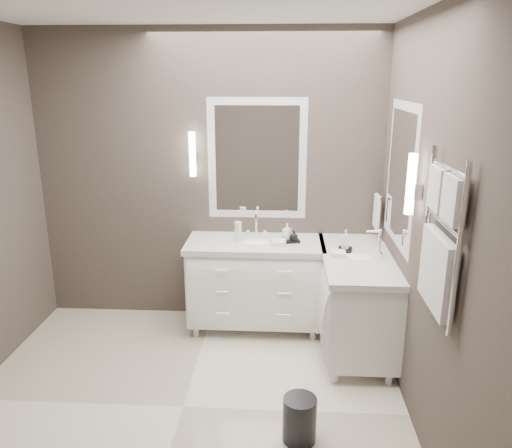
# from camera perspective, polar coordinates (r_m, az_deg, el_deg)

# --- Properties ---
(floor) EXTENTS (3.20, 3.00, 0.01)m
(floor) POSITION_cam_1_polar(r_m,az_deg,el_deg) (3.85, -8.34, -20.02)
(floor) COLOR white
(floor) RESTS_ON ground
(wall_back) EXTENTS (3.20, 0.01, 2.70)m
(wall_back) POSITION_cam_1_polar(r_m,az_deg,el_deg) (4.67, -5.42, 5.04)
(wall_back) COLOR #433A36
(wall_back) RESTS_ON floor
(wall_front) EXTENTS (3.20, 0.01, 2.70)m
(wall_front) POSITION_cam_1_polar(r_m,az_deg,el_deg) (1.91, -19.20, -13.57)
(wall_front) COLOR #433A36
(wall_front) RESTS_ON floor
(wall_right) EXTENTS (0.01, 3.00, 2.70)m
(wall_right) POSITION_cam_1_polar(r_m,az_deg,el_deg) (3.29, 19.16, -0.77)
(wall_right) COLOR #433A36
(wall_right) RESTS_ON floor
(vanity_back) EXTENTS (1.24, 0.59, 0.97)m
(vanity_back) POSITION_cam_1_polar(r_m,az_deg,el_deg) (4.61, -0.07, -6.29)
(vanity_back) COLOR white
(vanity_back) RESTS_ON floor
(vanity_right) EXTENTS (0.59, 1.24, 0.97)m
(vanity_right) POSITION_cam_1_polar(r_m,az_deg,el_deg) (4.35, 11.37, -8.08)
(vanity_right) COLOR white
(vanity_right) RESTS_ON floor
(mirror_back) EXTENTS (0.90, 0.02, 1.10)m
(mirror_back) POSITION_cam_1_polar(r_m,az_deg,el_deg) (4.57, 0.12, 7.41)
(mirror_back) COLOR white
(mirror_back) RESTS_ON wall_back
(mirror_right) EXTENTS (0.02, 0.90, 1.10)m
(mirror_right) POSITION_cam_1_polar(r_m,az_deg,el_deg) (3.99, 16.18, 5.40)
(mirror_right) COLOR white
(mirror_right) RESTS_ON wall_right
(sconce_back) EXTENTS (0.06, 0.06, 0.40)m
(sconce_back) POSITION_cam_1_polar(r_m,az_deg,el_deg) (4.57, -7.28, 7.82)
(sconce_back) COLOR white
(sconce_back) RESTS_ON wall_back
(sconce_right) EXTENTS (0.06, 0.06, 0.40)m
(sconce_right) POSITION_cam_1_polar(r_m,az_deg,el_deg) (3.41, 17.28, 4.24)
(sconce_right) COLOR white
(sconce_right) RESTS_ON wall_right
(towel_bar_corner) EXTENTS (0.03, 0.22, 0.30)m
(towel_bar_corner) POSITION_cam_1_polar(r_m,az_deg,el_deg) (4.61, 13.64, 1.49)
(towel_bar_corner) COLOR white
(towel_bar_corner) RESTS_ON wall_right
(towel_ladder) EXTENTS (0.06, 0.58, 0.90)m
(towel_ladder) POSITION_cam_1_polar(r_m,az_deg,el_deg) (2.89, 20.27, -2.32)
(towel_ladder) COLOR white
(towel_ladder) RESTS_ON wall_right
(waste_bin) EXTENTS (0.26, 0.26, 0.31)m
(waste_bin) POSITION_cam_1_polar(r_m,az_deg,el_deg) (3.46, 5.00, -21.34)
(waste_bin) COLOR black
(waste_bin) RESTS_ON floor
(amenity_tray_back) EXTENTS (0.18, 0.15, 0.02)m
(amenity_tray_back) POSITION_cam_1_polar(r_m,az_deg,el_deg) (4.48, 3.94, -1.89)
(amenity_tray_back) COLOR black
(amenity_tray_back) RESTS_ON vanity_back
(amenity_tray_right) EXTENTS (0.14, 0.17, 0.02)m
(amenity_tray_right) POSITION_cam_1_polar(r_m,az_deg,el_deg) (4.30, 10.13, -2.94)
(amenity_tray_right) COLOR black
(amenity_tray_right) RESTS_ON vanity_right
(water_bottle) EXTENTS (0.08, 0.08, 0.18)m
(water_bottle) POSITION_cam_1_polar(r_m,az_deg,el_deg) (4.47, -2.06, -0.87)
(water_bottle) COLOR silver
(water_bottle) RESTS_ON vanity_back
(soap_bottle_a) EXTENTS (0.08, 0.08, 0.14)m
(soap_bottle_a) POSITION_cam_1_polar(r_m,az_deg,el_deg) (4.47, 3.57, -0.82)
(soap_bottle_a) COLOR white
(soap_bottle_a) RESTS_ON amenity_tray_back
(soap_bottle_b) EXTENTS (0.09, 0.09, 0.09)m
(soap_bottle_b) POSITION_cam_1_polar(r_m,az_deg,el_deg) (4.44, 4.34, -1.32)
(soap_bottle_b) COLOR black
(soap_bottle_b) RESTS_ON amenity_tray_back
(soap_bottle_c) EXTENTS (0.08, 0.08, 0.16)m
(soap_bottle_c) POSITION_cam_1_polar(r_m,az_deg,el_deg) (4.27, 10.20, -1.76)
(soap_bottle_c) COLOR white
(soap_bottle_c) RESTS_ON amenity_tray_right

